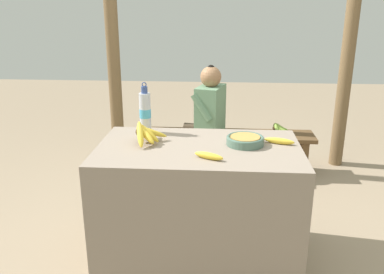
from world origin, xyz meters
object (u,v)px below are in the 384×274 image
(banana_bunch_green, at_px, (279,128))
(wooden_bench, at_px, (226,139))
(support_post_far, at_px, (351,26))
(loose_banana_front, at_px, (209,156))
(serving_bowl, at_px, (245,140))
(support_post_near, at_px, (111,25))
(banana_bunch_ripe, at_px, (145,132))
(seated_vendor, at_px, (206,113))
(water_bottle, at_px, (145,112))
(loose_banana_side, at_px, (279,141))

(banana_bunch_green, bearing_deg, wooden_bench, -179.36)
(support_post_far, bearing_deg, loose_banana_front, -123.22)
(serving_bowl, bearing_deg, support_post_near, 126.36)
(banana_bunch_green, bearing_deg, loose_banana_front, -110.49)
(banana_bunch_ripe, xyz_separation_m, seated_vendor, (0.31, 1.32, -0.23))
(serving_bowl, height_order, water_bottle, water_bottle)
(loose_banana_front, xyz_separation_m, support_post_far, (1.22, 1.86, 0.57))
(water_bottle, bearing_deg, loose_banana_front, -46.27)
(support_post_near, bearing_deg, support_post_far, 0.00)
(water_bottle, relative_size, wooden_bench, 0.20)
(serving_bowl, relative_size, support_post_near, 0.08)
(banana_bunch_ripe, relative_size, wooden_bench, 0.17)
(banana_bunch_ripe, distance_m, water_bottle, 0.21)
(banana_bunch_green, bearing_deg, seated_vendor, -177.85)
(seated_vendor, height_order, support_post_near, support_post_near)
(seated_vendor, bearing_deg, support_post_near, -2.54)
(loose_banana_side, bearing_deg, wooden_bench, 102.41)
(banana_bunch_green, xyz_separation_m, support_post_far, (0.62, 0.27, 0.89))
(banana_bunch_ripe, bearing_deg, banana_bunch_green, 54.09)
(support_post_near, relative_size, support_post_far, 1.00)
(support_post_near, bearing_deg, serving_bowl, -53.64)
(serving_bowl, bearing_deg, support_post_far, 57.86)
(water_bottle, distance_m, loose_banana_side, 0.85)
(water_bottle, relative_size, loose_banana_side, 1.81)
(loose_banana_front, bearing_deg, support_post_near, 117.82)
(support_post_far, bearing_deg, support_post_near, 180.00)
(water_bottle, distance_m, loose_banana_front, 0.61)
(water_bottle, relative_size, loose_banana_front, 1.95)
(loose_banana_side, distance_m, wooden_bench, 1.41)
(banana_bunch_ripe, bearing_deg, loose_banana_front, -32.04)
(loose_banana_front, bearing_deg, water_bottle, 133.73)
(support_post_far, bearing_deg, water_bottle, -138.99)
(loose_banana_side, distance_m, support_post_near, 2.18)
(wooden_bench, relative_size, support_post_near, 0.60)
(loose_banana_front, bearing_deg, seated_vendor, 92.85)
(loose_banana_side, xyz_separation_m, support_post_far, (0.81, 1.58, 0.57))
(serving_bowl, bearing_deg, banana_bunch_green, 73.82)
(banana_bunch_green, bearing_deg, support_post_near, 170.42)
(serving_bowl, distance_m, loose_banana_side, 0.20)
(seated_vendor, distance_m, support_post_far, 1.52)
(loose_banana_front, distance_m, loose_banana_side, 0.49)
(wooden_bench, height_order, banana_bunch_green, banana_bunch_green)
(loose_banana_front, bearing_deg, loose_banana_side, 34.14)
(serving_bowl, height_order, loose_banana_front, serving_bowl)
(water_bottle, height_order, support_post_near, support_post_near)
(wooden_bench, distance_m, banana_bunch_green, 0.49)
(serving_bowl, distance_m, water_bottle, 0.66)
(loose_banana_side, relative_size, support_post_far, 0.07)
(serving_bowl, distance_m, seated_vendor, 1.36)
(banana_bunch_ripe, xyz_separation_m, water_bottle, (-0.03, 0.20, 0.07))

